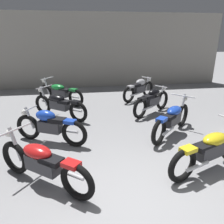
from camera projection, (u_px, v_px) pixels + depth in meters
name	position (u px, v px, depth m)	size (l,w,h in m)	color
ground_plane	(141.00, 210.00, 3.38)	(60.00, 60.00, 0.00)	gray
back_wall	(95.00, 51.00, 10.87)	(13.17, 0.24, 3.60)	#9E998E
motorcycle_left_row_0	(42.00, 163.00, 3.80)	(1.78, 1.43, 0.97)	black
motorcycle_left_row_1	(50.00, 126.00, 5.33)	(1.82, 0.97, 0.88)	black
motorcycle_left_row_2	(59.00, 104.00, 6.97)	(1.77, 1.44, 0.97)	black
motorcycle_left_row_3	(60.00, 92.00, 8.42)	(1.80, 1.39, 0.97)	black
motorcycle_right_row_0	(211.00, 149.00, 4.24)	(2.06, 1.00, 0.97)	black
motorcycle_right_row_1	(172.00, 119.00, 5.79)	(1.66, 1.56, 0.97)	black
motorcycle_right_row_2	(152.00, 100.00, 7.37)	(1.64, 1.27, 0.88)	black
motorcycle_right_row_3	(139.00, 89.00, 8.99)	(1.63, 1.29, 0.88)	black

